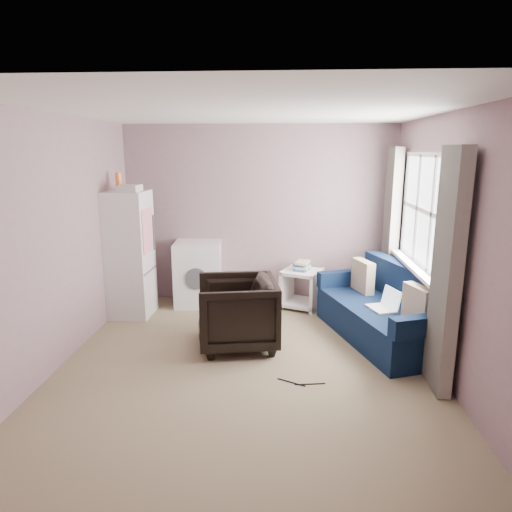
% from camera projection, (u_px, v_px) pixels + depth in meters
% --- Properties ---
extents(room, '(3.84, 4.24, 2.54)m').
position_uv_depth(room, '(249.00, 244.00, 4.43)').
color(room, '#867457').
rests_on(room, ground).
extents(armchair, '(0.92, 0.96, 0.86)m').
position_uv_depth(armchair, '(237.00, 309.00, 5.04)').
color(armchair, black).
rests_on(armchair, ground).
extents(fridge, '(0.59, 0.57, 1.87)m').
position_uv_depth(fridge, '(128.00, 253.00, 5.94)').
color(fridge, silver).
rests_on(fridge, ground).
extents(washing_machine, '(0.68, 0.69, 0.90)m').
position_uv_depth(washing_machine, '(198.00, 272.00, 6.45)').
color(washing_machine, silver).
rests_on(washing_machine, ground).
extents(side_table, '(0.64, 0.64, 0.67)m').
position_uv_depth(side_table, '(302.00, 286.00, 6.32)').
color(side_table, white).
rests_on(side_table, ground).
extents(sofa, '(1.41, 2.05, 0.84)m').
position_uv_depth(sofa, '(386.00, 313.00, 5.28)').
color(sofa, '#0D1F3F').
rests_on(sofa, ground).
extents(window_dressing, '(0.17, 2.62, 2.18)m').
position_uv_depth(window_dressing, '(413.00, 247.00, 5.03)').
color(window_dressing, white).
rests_on(window_dressing, ground).
extents(floor_cables, '(0.45, 0.14, 0.01)m').
position_uv_depth(floor_cables, '(301.00, 383.00, 4.29)').
color(floor_cables, black).
rests_on(floor_cables, ground).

